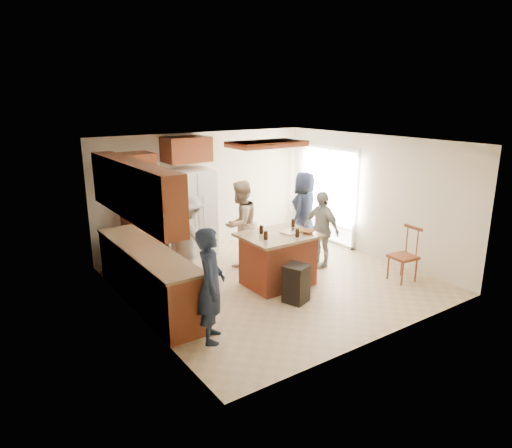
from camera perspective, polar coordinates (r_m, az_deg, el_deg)
room_shell at (r=12.15m, az=14.19°, el=4.00°), size 8.00×5.20×5.00m
person_front_left at (r=6.15m, az=-5.67°, el=-7.64°), size 0.67×0.72×1.60m
person_behind_left at (r=8.83m, az=-1.95°, el=0.04°), size 0.95×0.77×1.69m
person_behind_right at (r=9.95m, az=6.07°, el=1.71°), size 0.97×0.85×1.68m
person_side_right at (r=8.92m, az=8.12°, el=-0.63°), size 0.51×0.90×1.49m
person_counter at (r=7.93m, az=-8.60°, el=-2.08°), size 0.90×1.18×1.66m
left_cabinetry at (r=7.35m, az=-13.99°, el=-2.78°), size 0.64×3.00×2.30m
back_wall_units at (r=9.18m, az=-12.89°, el=3.69°), size 1.80×0.60×2.45m
refrigerator at (r=9.53m, az=-8.18°, el=1.39°), size 0.90×0.76×1.80m
kitchen_island at (r=8.03m, az=2.76°, el=-4.37°), size 1.28×1.03×0.93m
island_items at (r=7.93m, az=4.55°, el=-0.88°), size 0.98×0.61×0.15m
trash_bin at (r=7.43m, az=5.04°, el=-7.40°), size 0.46×0.46×0.63m
spindle_chair at (r=8.62m, az=18.00°, el=-3.88°), size 0.46×0.46×0.99m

